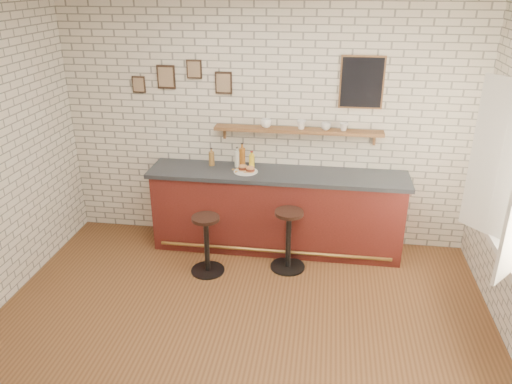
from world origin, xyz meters
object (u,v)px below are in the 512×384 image
bar_stool_left (207,243)px  condiment_bottle_yellow (252,161)px  bitters_bottle_white (237,159)px  shelf_cup_b (301,125)px  sandwich_plate (246,171)px  shelf_cup_a (266,123)px  bar_counter (277,211)px  bitters_bottle_amber (242,157)px  bar_stool_right (288,238)px  bitters_bottle_brown (212,158)px  shelf_cup_c (326,126)px  ciabatta_sandwich (247,168)px  shelf_cup_d (344,127)px

bar_stool_left → condiment_bottle_yellow: bearing=64.0°
bitters_bottle_white → shelf_cup_b: (0.76, 0.07, 0.44)m
sandwich_plate → condiment_bottle_yellow: size_ratio=1.35×
bitters_bottle_white → shelf_cup_a: size_ratio=1.96×
bar_counter → sandwich_plate: 0.63m
bitters_bottle_amber → bar_stool_right: (0.63, -0.60, -0.74)m
bar_stool_right → bitters_bottle_brown: bearing=149.6°
shelf_cup_c → bitters_bottle_brown: bearing=122.8°
sandwich_plate → ciabatta_sandwich: size_ratio=1.31×
bitters_bottle_amber → shelf_cup_c: shelf_cup_c is taller
bar_counter → bar_stool_right: bar_counter is taller
shelf_cup_b → bitters_bottle_amber: bearing=110.9°
bitters_bottle_brown → bitters_bottle_amber: size_ratio=0.73×
sandwich_plate → shelf_cup_c: 1.08m
bar_counter → bitters_bottle_white: bitters_bottle_white is taller
bar_counter → bitters_bottle_white: bearing=165.8°
bitters_bottle_brown → shelf_cup_d: bearing=2.6°
condiment_bottle_yellow → bar_counter: bearing=-21.4°
ciabatta_sandwich → shelf_cup_d: 1.24m
ciabatta_sandwich → bitters_bottle_brown: (-0.46, 0.16, 0.04)m
ciabatta_sandwich → bitters_bottle_white: bearing=131.1°
bitters_bottle_amber → bar_stool_right: 1.14m
bitters_bottle_brown → shelf_cup_b: bearing=3.8°
ciabatta_sandwich → bar_stool_left: bearing=-118.9°
bar_counter → condiment_bottle_yellow: condiment_bottle_yellow is taller
sandwich_plate → bitters_bottle_white: 0.23m
shelf_cup_c → bar_stool_right: bearing=-178.1°
bar_counter → shelf_cup_c: (0.54, 0.20, 1.04)m
shelf_cup_a → shelf_cup_c: (0.71, 0.00, -0.01)m
shelf_cup_b → shelf_cup_d: size_ratio=1.12×
bar_stool_left → shelf_cup_a: 1.57m
shelf_cup_b → bitters_bottle_white: bearing=110.4°
bar_stool_right → shelf_cup_c: 1.38m
bar_counter → shelf_cup_d: size_ratio=31.62×
bitters_bottle_brown → bar_stool_right: (1.02, -0.60, -0.71)m
bitters_bottle_brown → bar_stool_right: size_ratio=0.30×
bar_stool_right → condiment_bottle_yellow: bearing=131.0°
bitters_bottle_white → shelf_cup_b: size_ratio=2.28×
bitters_bottle_amber → shelf_cup_d: size_ratio=3.11×
sandwich_plate → shelf_cup_b: size_ratio=2.55×
sandwich_plate → bar_stool_left: size_ratio=0.40×
sandwich_plate → shelf_cup_d: 1.26m
condiment_bottle_yellow → bar_stool_right: condiment_bottle_yellow is taller
bar_stool_left → ciabatta_sandwich: bearing=61.1°
bar_stool_right → shelf_cup_c: size_ratio=6.36×
bitters_bottle_brown → shelf_cup_d: (1.57, 0.07, 0.44)m
bar_stool_right → shelf_cup_a: (-0.35, 0.67, 1.16)m
shelf_cup_c → bitters_bottle_white: bearing=123.7°
shelf_cup_d → ciabatta_sandwich: bearing=168.7°
bitters_bottle_white → shelf_cup_d: shelf_cup_d is taller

